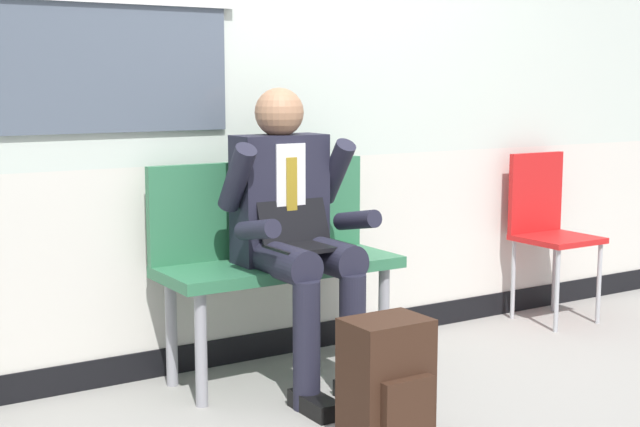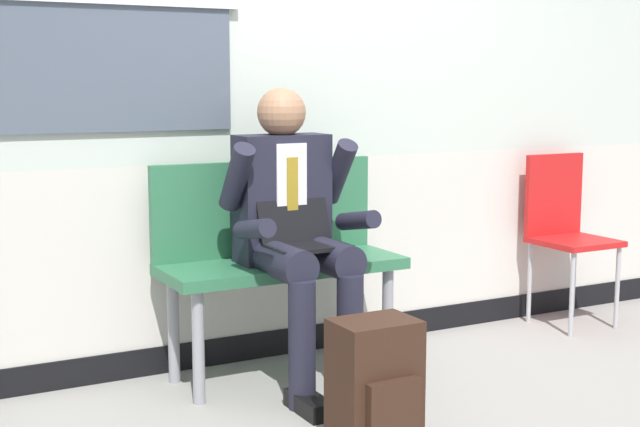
{
  "view_description": "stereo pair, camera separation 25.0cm",
  "coord_description": "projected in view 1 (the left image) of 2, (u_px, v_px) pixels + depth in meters",
  "views": [
    {
      "loc": [
        -2.07,
        -2.92,
        1.29
      ],
      "look_at": [
        -0.08,
        0.24,
        0.75
      ],
      "focal_mm": 50.78,
      "sensor_mm": 36.0,
      "label": 1
    },
    {
      "loc": [
        -1.86,
        -3.05,
        1.29
      ],
      "look_at": [
        -0.08,
        0.24,
        0.75
      ],
      "focal_mm": 50.78,
      "sensor_mm": 36.0,
      "label": 2
    }
  ],
  "objects": [
    {
      "name": "ground_plane",
      "position": [
        367.0,
        399.0,
        3.73
      ],
      "size": [
        18.0,
        18.0,
        0.0
      ],
      "primitive_type": "plane",
      "color": "gray"
    },
    {
      "name": "station_wall",
      "position": [
        268.0,
        75.0,
        4.19
      ],
      "size": [
        5.56,
        0.17,
        2.66
      ],
      "color": "beige",
      "rests_on": "ground"
    },
    {
      "name": "bench_with_person",
      "position": [
        272.0,
        249.0,
        3.99
      ],
      "size": [
        1.06,
        0.42,
        0.95
      ],
      "color": "#2D6B47",
      "rests_on": "ground"
    },
    {
      "name": "person_seated",
      "position": [
        295.0,
        228.0,
        3.8
      ],
      "size": [
        0.57,
        0.7,
        1.27
      ],
      "color": "#1E1E2D",
      "rests_on": "ground"
    },
    {
      "name": "backpack",
      "position": [
        387.0,
        384.0,
        3.23
      ],
      "size": [
        0.29,
        0.26,
        0.46
      ],
      "color": "#331E14",
      "rests_on": "ground"
    },
    {
      "name": "folding_chair",
      "position": [
        547.0,
        220.0,
        4.94
      ],
      "size": [
        0.38,
        0.38,
        0.91
      ],
      "color": "red",
      "rests_on": "ground"
    }
  ]
}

